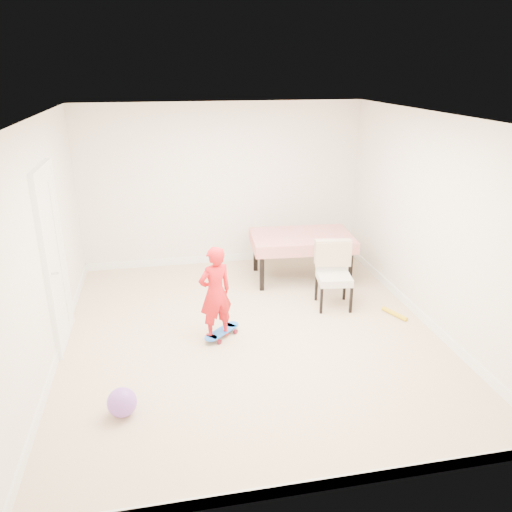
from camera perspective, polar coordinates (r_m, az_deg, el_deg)
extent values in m
plane|color=#C9AE8B|center=(6.23, -0.56, -8.90)|extent=(5.00, 5.00, 0.00)
cube|color=white|center=(5.43, -0.65, 15.43)|extent=(4.50, 5.00, 0.04)
cube|color=silver|center=(8.06, -3.85, 7.99)|extent=(4.50, 0.04, 2.60)
cube|color=silver|center=(3.50, 6.94, -10.22)|extent=(4.50, 0.04, 2.60)
cube|color=silver|center=(5.75, -23.01, 0.96)|extent=(0.04, 5.00, 2.60)
cube|color=silver|center=(6.47, 19.26, 3.57)|extent=(0.04, 5.00, 2.60)
cube|color=white|center=(6.12, -22.07, -0.51)|extent=(0.11, 0.94, 2.11)
cube|color=white|center=(8.44, -3.65, -0.23)|extent=(4.50, 0.02, 0.12)
cube|color=white|center=(4.27, 6.19, -24.68)|extent=(4.50, 0.02, 0.12)
cube|color=white|center=(6.26, -21.49, -9.77)|extent=(0.02, 5.00, 0.12)
cube|color=white|center=(6.92, 18.11, -6.26)|extent=(0.02, 5.00, 0.12)
imported|color=red|center=(5.89, -4.67, -4.52)|extent=(0.49, 0.41, 1.15)
sphere|color=#8D53C8|center=(5.05, -15.07, -15.85)|extent=(0.28, 0.28, 0.28)
cylinder|color=yellow|center=(6.89, 15.55, -6.38)|extent=(0.21, 0.39, 0.06)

